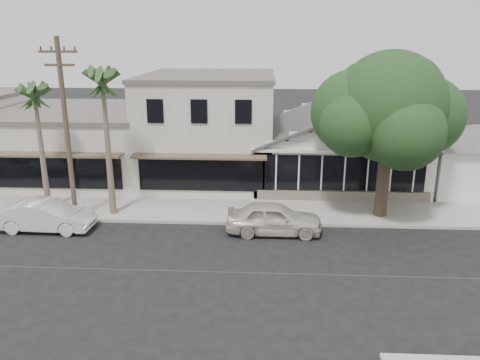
# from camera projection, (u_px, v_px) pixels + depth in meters

# --- Properties ---
(ground) EXTENTS (140.00, 140.00, 0.00)m
(ground) POSITION_uv_depth(u_px,v_px,m) (248.00, 273.00, 18.49)
(ground) COLOR black
(ground) RESTS_ON ground
(sidewalk_north) EXTENTS (90.00, 3.50, 0.15)m
(sidewalk_north) POSITION_uv_depth(u_px,v_px,m) (105.00, 208.00, 25.32)
(sidewalk_north) COLOR #9E9991
(sidewalk_north) RESTS_ON ground
(corner_shop) EXTENTS (10.40, 8.60, 5.10)m
(corner_shop) POSITION_uv_depth(u_px,v_px,m) (335.00, 142.00, 29.38)
(corner_shop) COLOR white
(corner_shop) RESTS_ON ground
(side_cottage) EXTENTS (6.00, 6.00, 3.00)m
(side_cottage) POSITION_uv_depth(u_px,v_px,m) (472.00, 165.00, 28.36)
(side_cottage) COLOR white
(side_cottage) RESTS_ON ground
(row_building_near) EXTENTS (8.00, 10.00, 6.50)m
(row_building_near) POSITION_uv_depth(u_px,v_px,m) (210.00, 128.00, 30.59)
(row_building_near) COLOR silver
(row_building_near) RESTS_ON ground
(row_building_midnear) EXTENTS (10.00, 10.00, 4.20)m
(row_building_midnear) POSITION_uv_depth(u_px,v_px,m) (77.00, 144.00, 31.38)
(row_building_midnear) COLOR beige
(row_building_midnear) RESTS_ON ground
(utility_pole) EXTENTS (1.80, 0.24, 9.00)m
(utility_pole) POSITION_uv_depth(u_px,v_px,m) (66.00, 127.00, 22.52)
(utility_pole) COLOR brown
(utility_pole) RESTS_ON ground
(car_0) EXTENTS (4.50, 1.83, 1.53)m
(car_0) POSITION_uv_depth(u_px,v_px,m) (274.00, 218.00, 22.03)
(car_0) COLOR beige
(car_0) RESTS_ON ground
(car_1) EXTENTS (4.53, 1.67, 1.48)m
(car_1) POSITION_uv_depth(u_px,v_px,m) (46.00, 216.00, 22.40)
(car_1) COLOR silver
(car_1) RESTS_ON ground
(shade_tree) EXTENTS (7.59, 6.87, 8.43)m
(shade_tree) POSITION_uv_depth(u_px,v_px,m) (387.00, 110.00, 22.79)
(shade_tree) COLOR #4D3E2F
(shade_tree) RESTS_ON ground
(palm_east) EXTENTS (2.76, 2.76, 7.99)m
(palm_east) POSITION_uv_depth(u_px,v_px,m) (102.00, 82.00, 22.45)
(palm_east) COLOR #726651
(palm_east) RESTS_ON ground
(palm_mid) EXTENTS (2.63, 2.63, 7.13)m
(palm_mid) POSITION_uv_depth(u_px,v_px,m) (35.00, 96.00, 23.45)
(palm_mid) COLOR #726651
(palm_mid) RESTS_ON ground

